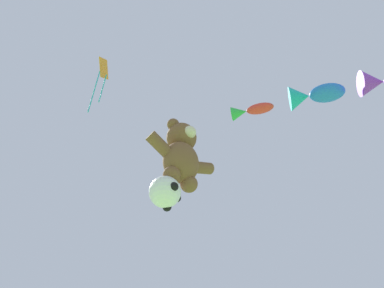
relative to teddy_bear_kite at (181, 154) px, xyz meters
name	(u,v)px	position (x,y,z in m)	size (l,w,h in m)	color
teddy_bear_kite	(181,154)	(0.00, 0.00, 0.00)	(2.51, 1.11, 2.55)	brown
soccer_ball_kite	(165,192)	(-0.39, 0.19, -1.54)	(1.00, 0.99, 0.92)	white
fish_kite_crimson	(250,111)	(2.44, -0.90, 2.99)	(1.29, 1.55, 0.53)	red
fish_kite_cobalt	(313,95)	(3.83, -2.78, 3.20)	(1.86, 2.06, 0.91)	blue
diamond_kite	(102,74)	(-2.89, 0.38, 2.00)	(0.69, 0.60, 2.54)	orange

